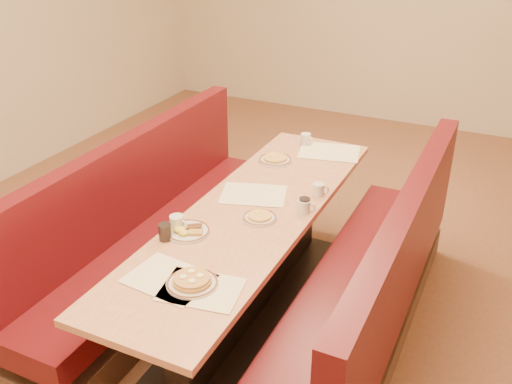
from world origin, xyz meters
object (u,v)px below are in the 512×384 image
at_px(coffee_mug_d, 306,139).
at_px(soda_tumbler_near, 165,232).
at_px(coffee_mug_a, 304,207).
at_px(pancake_plate, 192,282).
at_px(diner_table, 252,264).
at_px(booth_right, 368,298).
at_px(eggs_plate, 187,231).
at_px(booth_left, 154,239).
at_px(coffee_mug_b, 177,223).
at_px(soda_tumbler_mid, 304,205).
at_px(coffee_mug_c, 319,189).

relative_size(coffee_mug_d, soda_tumbler_near, 1.14).
distance_m(coffee_mug_a, coffee_mug_d, 1.05).
bearing_deg(coffee_mug_d, pancake_plate, -65.08).
distance_m(diner_table, booth_right, 0.73).
xyz_separation_m(eggs_plate, soda_tumbler_near, (-0.07, -0.11, 0.03)).
height_order(booth_left, coffee_mug_d, booth_left).
relative_size(booth_right, coffee_mug_a, 24.09).
height_order(diner_table, coffee_mug_a, coffee_mug_a).
height_order(booth_left, pancake_plate, booth_left).
relative_size(diner_table, coffee_mug_b, 22.26).
bearing_deg(soda_tumbler_near, coffee_mug_d, 83.08).
distance_m(coffee_mug_a, soda_tumbler_mid, 0.01).
height_order(booth_right, pancake_plate, booth_right).
bearing_deg(coffee_mug_c, booth_left, 179.21).
height_order(pancake_plate, coffee_mug_b, coffee_mug_b).
xyz_separation_m(diner_table, booth_left, (-0.73, 0.00, -0.01)).
relative_size(coffee_mug_b, coffee_mug_c, 1.12).
distance_m(pancake_plate, coffee_mug_b, 0.53).
bearing_deg(soda_tumbler_near, soda_tumbler_mid, 47.29).
xyz_separation_m(pancake_plate, soda_tumbler_near, (-0.34, 0.29, 0.03)).
bearing_deg(coffee_mug_d, diner_table, -65.10).
relative_size(booth_left, coffee_mug_c, 24.97).
height_order(eggs_plate, coffee_mug_b, coffee_mug_b).
bearing_deg(soda_tumbler_near, coffee_mug_b, 88.37).
distance_m(diner_table, soda_tumbler_mid, 0.52).
distance_m(booth_left, coffee_mug_a, 1.11).
xyz_separation_m(booth_left, soda_tumbler_near, (0.45, -0.49, 0.44)).
bearing_deg(eggs_plate, soda_tumbler_near, -123.16).
bearing_deg(diner_table, coffee_mug_a, 21.53).
bearing_deg(eggs_plate, diner_table, 61.03).
height_order(coffee_mug_b, coffee_mug_c, coffee_mug_b).
xyz_separation_m(coffee_mug_b, soda_tumbler_near, (-0.00, -0.12, 0.00)).
relative_size(coffee_mug_a, coffee_mug_c, 1.04).
height_order(pancake_plate, soda_tumbler_near, soda_tumbler_near).
xyz_separation_m(pancake_plate, coffee_mug_d, (-0.15, 1.87, 0.02)).
xyz_separation_m(coffee_mug_b, coffee_mug_c, (0.56, 0.73, -0.00)).
bearing_deg(soda_tumbler_mid, coffee_mug_d, 110.59).
relative_size(eggs_plate, coffee_mug_d, 2.25).
distance_m(pancake_plate, soda_tumbler_near, 0.45).
bearing_deg(coffee_mug_d, coffee_mug_a, -49.08).
xyz_separation_m(diner_table, coffee_mug_a, (0.28, 0.11, 0.42)).
bearing_deg(booth_right, coffee_mug_a, 166.05).
xyz_separation_m(booth_right, eggs_plate, (-0.94, -0.38, 0.40)).
height_order(booth_left, eggs_plate, booth_left).
distance_m(pancake_plate, coffee_mug_d, 1.88).
height_order(eggs_plate, coffee_mug_a, coffee_mug_a).
bearing_deg(diner_table, coffee_mug_b, -126.88).
height_order(pancake_plate, coffee_mug_d, coffee_mug_d).
xyz_separation_m(coffee_mug_d, soda_tumbler_mid, (0.37, -0.98, 0.00)).
relative_size(coffee_mug_b, soda_tumbler_near, 1.19).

